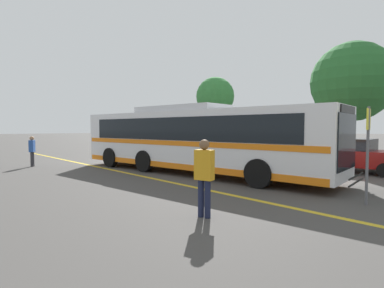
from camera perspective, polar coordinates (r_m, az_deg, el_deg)
The scene contains 13 objects.
ground_plane at distance 14.50m, azimuth -1.69°, elevation -5.01°, with size 220.00×220.00×0.00m, color #423F3D.
lane_strip_0 at distance 12.26m, azimuth -7.59°, elevation -6.50°, with size 0.20×32.72×0.01m, color gold.
curb_strip at distance 19.12m, azimuth 15.73°, elevation -2.94°, with size 40.72×0.36×0.15m, color #99999E.
transit_bus at distance 13.50m, azimuth -0.05°, elevation 1.13°, with size 13.20×3.96×3.04m.
parked_car_0 at distance 26.82m, azimuth -8.27°, elevation 0.24°, with size 4.45×2.04×1.48m.
parked_car_1 at distance 22.70m, azimuth -0.62°, elevation -0.28°, with size 4.65×2.26×1.43m.
parked_car_2 at distance 18.89m, azimuth 9.83°, elevation -1.04°, with size 4.91×1.87×1.40m.
parked_car_3 at distance 15.84m, azimuth 28.08°, elevation -1.86°, with size 4.95×2.31×1.54m.
pedestrian_0 at distance 6.80m, azimuth 2.35°, elevation -5.54°, with size 0.46×0.33×1.78m.
pedestrian_1 at distance 17.91m, azimuth -28.17°, elevation -0.93°, with size 0.47×0.40×1.60m.
bus_stop_sign at distance 9.09m, azimuth 30.48°, elevation 0.11°, with size 0.08×0.40×2.60m.
tree_0 at distance 24.66m, azimuth 4.44°, elevation 9.00°, with size 3.09×3.09×6.16m.
tree_1 at distance 20.27m, azimuth 28.17°, elevation 10.36°, with size 4.64×4.64×7.07m.
Camera 1 is at (10.79, -9.46, 2.03)m, focal length 28.00 mm.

